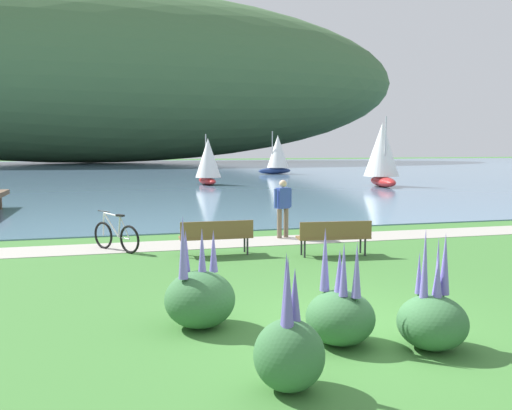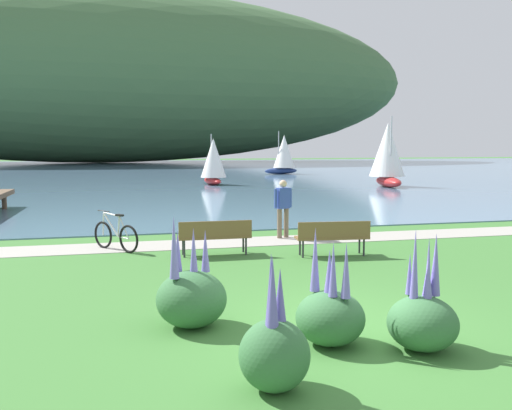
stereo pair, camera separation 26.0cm
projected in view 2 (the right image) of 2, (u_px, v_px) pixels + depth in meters
ground_plane at (340, 328)px, 8.11m from camera, size 200.00×200.00×0.00m
bay_water at (156, 171)px, 55.72m from camera, size 180.00×80.00×0.04m
distant_hillside at (96, 76)px, 80.93m from camera, size 97.55×28.00×25.70m
shoreline_path at (239, 242)px, 15.25m from camera, size 60.00×1.50×0.01m
park_bench_near_camera at (215, 235)px, 13.41m from camera, size 1.81×0.50×0.88m
park_bench_further_along at (333, 235)px, 13.31m from camera, size 1.84×0.65×0.88m
bicycle_leaning_near_bench at (115, 235)px, 14.02m from camera, size 1.14×1.43×1.01m
person_at_shoreline at (283, 205)px, 15.85m from camera, size 0.58×0.33×1.71m
echium_bush_closest_to_camera at (330, 314)px, 7.40m from camera, size 0.95×0.95×1.60m
echium_bush_beside_closest at (191, 297)px, 8.13m from camera, size 1.06×1.06×1.72m
echium_bush_mid_cluster at (274, 351)px, 6.01m from camera, size 0.80×0.80×1.58m
echium_bush_far_cluster at (423, 319)px, 7.22m from camera, size 0.94×0.94×1.64m
sailboat_nearest_to_shore at (213, 161)px, 36.59m from camera, size 1.94×2.99×3.42m
sailboat_mid_bay at (284, 154)px, 50.28m from camera, size 3.48×2.37×3.94m
sailboat_toward_hillside at (388, 154)px, 35.06m from camera, size 2.58×3.93×4.48m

